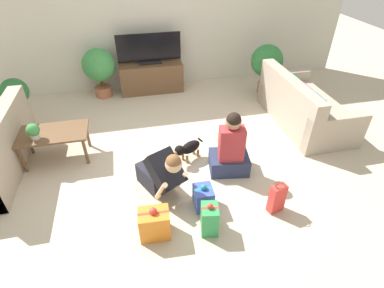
# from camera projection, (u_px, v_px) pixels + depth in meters

# --- Properties ---
(ground_plane) EXTENTS (16.00, 16.00, 0.00)m
(ground_plane) POSITION_uv_depth(u_px,v_px,m) (167.00, 159.00, 4.35)
(ground_plane) COLOR beige
(wall_back) EXTENTS (8.40, 0.06, 2.60)m
(wall_back) POSITION_uv_depth(u_px,v_px,m) (143.00, 21.00, 5.67)
(wall_back) COLOR beige
(wall_back) RESTS_ON ground_plane
(sofa_right) EXTENTS (0.93, 1.80, 0.82)m
(sofa_right) POSITION_uv_depth(u_px,v_px,m) (303.00, 107.00, 5.00)
(sofa_right) COLOR tan
(sofa_right) RESTS_ON ground_plane
(coffee_table) EXTENTS (0.94, 0.55, 0.45)m
(coffee_table) POSITION_uv_depth(u_px,v_px,m) (53.00, 135.00, 4.14)
(coffee_table) COLOR brown
(coffee_table) RESTS_ON ground_plane
(tv_console) EXTENTS (1.23, 0.48, 0.58)m
(tv_console) POSITION_uv_depth(u_px,v_px,m) (151.00, 77.00, 6.02)
(tv_console) COLOR brown
(tv_console) RESTS_ON ground_plane
(tv) EXTENTS (1.22, 0.20, 0.57)m
(tv) POSITION_uv_depth(u_px,v_px,m) (149.00, 50.00, 5.71)
(tv) COLOR black
(tv) RESTS_ON tv_console
(potted_plant_corner_left) EXTENTS (0.43, 0.43, 0.79)m
(potted_plant_corner_left) POSITION_uv_depth(u_px,v_px,m) (16.00, 96.00, 4.88)
(potted_plant_corner_left) COLOR beige
(potted_plant_corner_left) RESTS_ON ground_plane
(potted_plant_corner_right) EXTENTS (0.61, 0.61, 0.95)m
(potted_plant_corner_right) POSITION_uv_depth(u_px,v_px,m) (267.00, 62.00, 5.77)
(potted_plant_corner_right) COLOR #A36042
(potted_plant_corner_right) RESTS_ON ground_plane
(potted_plant_back_left) EXTENTS (0.61, 0.61, 0.95)m
(potted_plant_back_left) POSITION_uv_depth(u_px,v_px,m) (99.00, 67.00, 5.63)
(potted_plant_back_left) COLOR #A36042
(potted_plant_back_left) RESTS_ON ground_plane
(person_kneeling) EXTENTS (0.61, 0.79, 0.75)m
(person_kneeling) POSITION_uv_depth(u_px,v_px,m) (161.00, 173.00, 3.61)
(person_kneeling) COLOR #23232D
(person_kneeling) RESTS_ON ground_plane
(person_sitting) EXTENTS (0.58, 0.54, 0.93)m
(person_sitting) POSITION_uv_depth(u_px,v_px,m) (230.00, 151.00, 3.94)
(person_sitting) COLOR #283351
(person_sitting) RESTS_ON ground_plane
(dog) EXTENTS (0.47, 0.32, 0.31)m
(dog) POSITION_uv_depth(u_px,v_px,m) (188.00, 148.00, 4.22)
(dog) COLOR black
(dog) RESTS_ON ground_plane
(gift_box_a) EXTENTS (0.34, 0.25, 0.41)m
(gift_box_a) POSITION_uv_depth(u_px,v_px,m) (154.00, 223.00, 3.18)
(gift_box_a) COLOR orange
(gift_box_a) RESTS_ON ground_plane
(gift_box_b) EXTENTS (0.22, 0.25, 0.41)m
(gift_box_b) POSITION_uv_depth(u_px,v_px,m) (209.00, 219.00, 3.23)
(gift_box_b) COLOR #2D934C
(gift_box_b) RESTS_ON ground_plane
(gift_box_c) EXTENTS (0.22, 0.25, 0.34)m
(gift_box_c) POSITION_uv_depth(u_px,v_px,m) (203.00, 197.00, 3.53)
(gift_box_c) COLOR #3D51BC
(gift_box_c) RESTS_ON ground_plane
(gift_bag_a) EXTENTS (0.20, 0.15, 0.41)m
(gift_bag_a) POSITION_uv_depth(u_px,v_px,m) (277.00, 198.00, 3.45)
(gift_bag_a) COLOR red
(gift_bag_a) RESTS_ON ground_plane
(tabletop_plant) EXTENTS (0.17, 0.17, 0.22)m
(tabletop_plant) POSITION_uv_depth(u_px,v_px,m) (33.00, 131.00, 3.91)
(tabletop_plant) COLOR beige
(tabletop_plant) RESTS_ON coffee_table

